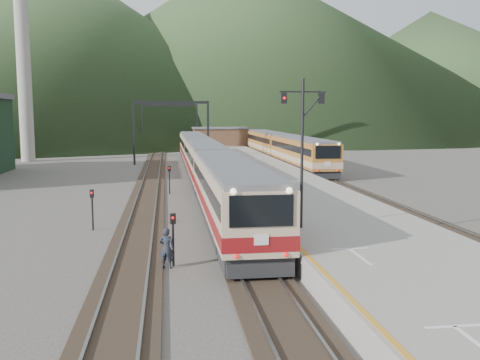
{
  "coord_description": "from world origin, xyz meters",
  "views": [
    {
      "loc": [
        -3.45,
        -13.06,
        6.43
      ],
      "look_at": [
        1.38,
        22.07,
        2.0
      ],
      "focal_mm": 40.0,
      "sensor_mm": 36.0,
      "label": 1
    }
  ],
  "objects": [
    {
      "name": "platform",
      "position": [
        5.6,
        38.0,
        0.5
      ],
      "size": [
        8.0,
        100.0,
        1.0
      ],
      "primitive_type": "cube",
      "color": "gray",
      "rests_on": "ground"
    },
    {
      "name": "hill_b",
      "position": [
        30.0,
        230.0,
        37.5
      ],
      "size": [
        220.0,
        220.0,
        75.0
      ],
      "primitive_type": "cone",
      "color": "#2C4120",
      "rests_on": "ground"
    },
    {
      "name": "gantry_far",
      "position": [
        -2.85,
        80.0,
        5.59
      ],
      "size": [
        9.55,
        0.25,
        8.0
      ],
      "color": "black",
      "rests_on": "ground"
    },
    {
      "name": "gantry_near",
      "position": [
        -2.85,
        55.0,
        5.59
      ],
      "size": [
        9.55,
        0.25,
        8.0
      ],
      "color": "black",
      "rests_on": "ground"
    },
    {
      "name": "ground",
      "position": [
        0.0,
        0.0,
        0.0
      ],
      "size": [
        400.0,
        400.0,
        0.0
      ],
      "primitive_type": "plane",
      "color": "#47423D",
      "rests_on": "ground"
    },
    {
      "name": "station_shed",
      "position": [
        5.6,
        78.0,
        2.57
      ],
      "size": [
        9.4,
        4.4,
        3.1
      ],
      "color": "brown",
      "rests_on": "platform"
    },
    {
      "name": "track_main",
      "position": [
        0.0,
        40.0,
        0.07
      ],
      "size": [
        2.6,
        200.0,
        0.23
      ],
      "color": "black",
      "rests_on": "ground"
    },
    {
      "name": "short_signal_a",
      "position": [
        -3.25,
        9.12,
        1.46
      ],
      "size": [
        0.26,
        0.23,
        2.27
      ],
      "color": "black",
      "rests_on": "ground"
    },
    {
      "name": "hill_c",
      "position": [
        110.0,
        210.0,
        25.0
      ],
      "size": [
        160.0,
        160.0,
        50.0
      ],
      "primitive_type": "cone",
      "color": "#2C4120",
      "rests_on": "ground"
    },
    {
      "name": "short_signal_b",
      "position": [
        -3.28,
        29.7,
        1.46
      ],
      "size": [
        0.27,
        0.24,
        2.27
      ],
      "color": "black",
      "rests_on": "ground"
    },
    {
      "name": "short_signal_c",
      "position": [
        -7.58,
        16.8,
        1.46
      ],
      "size": [
        0.23,
        0.18,
        2.27
      ],
      "color": "black",
      "rests_on": "ground"
    },
    {
      "name": "track_second",
      "position": [
        11.5,
        40.0,
        0.07
      ],
      "size": [
        2.6,
        200.0,
        0.23
      ],
      "color": "black",
      "rests_on": "ground"
    },
    {
      "name": "smokestack",
      "position": [
        -22.0,
        62.0,
        15.0
      ],
      "size": [
        1.8,
        1.8,
        30.0
      ],
      "primitive_type": "cylinder",
      "color": "#9E998E",
      "rests_on": "ground"
    },
    {
      "name": "hill_a",
      "position": [
        -40.0,
        190.0,
        30.0
      ],
      "size": [
        180.0,
        180.0,
        60.0
      ],
      "primitive_type": "cone",
      "color": "#2C4120",
      "rests_on": "ground"
    },
    {
      "name": "track_far",
      "position": [
        -5.0,
        40.0,
        0.07
      ],
      "size": [
        2.6,
        200.0,
        0.23
      ],
      "color": "black",
      "rests_on": "ground"
    },
    {
      "name": "second_train",
      "position": [
        11.5,
        55.45,
        2.04
      ],
      "size": [
        2.97,
        40.47,
        3.63
      ],
      "color": "#AA6929",
      "rests_on": "track_second"
    },
    {
      "name": "worker",
      "position": [
        -3.53,
        8.88,
        0.86
      ],
      "size": [
        0.72,
        0.58,
        1.72
      ],
      "primitive_type": "imported",
      "rotation": [
        0.0,
        0.0,
        2.84
      ],
      "color": "#212631",
      "rests_on": "ground"
    },
    {
      "name": "signal_mast",
      "position": [
        2.86,
        11.38,
        5.28
      ],
      "size": [
        2.2,
        0.24,
        7.03
      ],
      "color": "black",
      "rests_on": "platform"
    },
    {
      "name": "main_train",
      "position": [
        0.0,
        36.57,
        2.04
      ],
      "size": [
        2.96,
        60.72,
        3.61
      ],
      "color": "tan",
      "rests_on": "track_main"
    }
  ]
}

